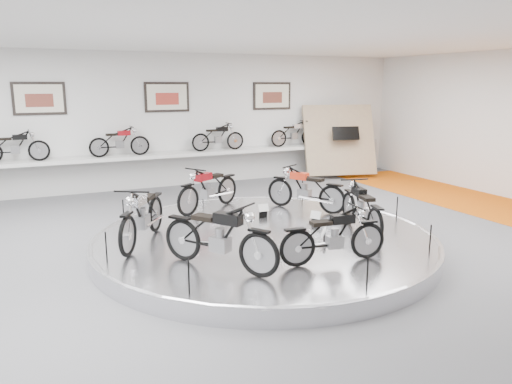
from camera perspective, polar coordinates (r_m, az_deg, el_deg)
name	(u,v)px	position (r m, az deg, el deg)	size (l,w,h in m)	color
floor	(272,254)	(9.29, 1.80, -7.12)	(16.00, 16.00, 0.00)	#565658
ceiling	(273,28)	(8.81, 1.98, 18.23)	(16.00, 16.00, 0.00)	white
wall_back	(168,121)	(15.38, -10.07, 8.03)	(16.00, 16.00, 0.00)	silver
dado_band	(170,168)	(15.53, -9.86, 2.68)	(15.68, 0.04, 1.10)	#BCBCBA
display_platform	(265,242)	(9.50, 0.99, -5.72)	(6.40, 6.40, 0.30)	silver
platform_rim	(265,236)	(9.46, 0.99, -5.03)	(6.40, 6.40, 0.10)	#B2B2BA
shelf	(171,155)	(15.19, -9.64, 4.20)	(11.00, 0.55, 0.10)	silver
poster_left	(39,98)	(14.79, -23.53, 9.77)	(1.35, 0.06, 0.88)	beige
poster_center	(167,97)	(15.31, -10.13, 10.63)	(1.35, 0.06, 0.88)	beige
poster_right	(272,96)	(16.56, 1.85, 10.92)	(1.35, 0.06, 0.88)	beige
display_panel	(339,140)	(16.99, 9.51, 5.89)	(2.40, 0.12, 2.40)	tan
shelf_bike_a	(15,149)	(14.62, -25.81, 4.49)	(1.22, 0.42, 0.73)	black
shelf_bike_b	(120,144)	(14.82, -15.31, 5.36)	(1.22, 0.42, 0.73)	maroon
shelf_bike_c	(218,139)	(15.60, -4.35, 6.08)	(1.22, 0.42, 0.73)	black
shelf_bike_d	(294,135)	(16.74, 4.38, 6.50)	(1.22, 0.42, 0.73)	#B3B4B9
bike_a	(305,189)	(11.18, 5.66, 0.37)	(1.67, 0.59, 0.99)	red
bike_b	(208,188)	(11.20, -5.47, 0.45)	(1.70, 0.60, 1.00)	maroon
bike_c	(142,214)	(9.03, -12.88, -2.52)	(1.79, 0.63, 1.05)	#B3B4B9
bike_d	(219,236)	(7.61, -4.24, -5.02)	(1.78, 0.63, 1.05)	black
bike_e	(334,235)	(7.96, 8.87, -4.90)	(1.54, 0.54, 0.91)	black
bike_f	(361,207)	(9.72, 11.96, -1.71)	(1.64, 0.58, 0.96)	black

